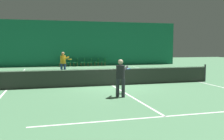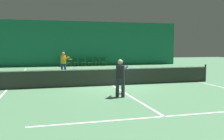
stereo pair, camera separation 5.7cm
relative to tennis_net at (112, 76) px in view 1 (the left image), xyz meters
The scene contains 18 objects.
ground_plane 0.51m from the tennis_net, ahead, with size 60.00×60.00×0.00m, color #4C7F56.
backdrop_curtain 14.43m from the tennis_net, 90.00° to the left, with size 23.00×0.12×4.91m.
court_line_baseline_far 11.91m from the tennis_net, 90.00° to the left, with size 11.00×0.10×0.00m.
court_line_service_far 6.42m from the tennis_net, 90.00° to the left, with size 8.25×0.10×0.00m.
court_line_service_near 6.42m from the tennis_net, 90.00° to the right, with size 8.25×0.10×0.00m.
court_line_sideline_left 5.52m from the tennis_net, behind, with size 0.10×23.80×0.00m.
court_line_sideline_right 5.52m from the tennis_net, ahead, with size 0.10×23.80×0.00m.
court_line_centre 0.51m from the tennis_net, ahead, with size 0.10×12.80×0.00m.
tennis_net is the anchor object (origin of this frame).
player_near 3.21m from the tennis_net, 98.31° to the right, with size 1.04×1.30×1.63m.
player_far 6.47m from the tennis_net, 110.58° to the left, with size 0.90×1.41×1.74m.
courtside_chair_0 13.87m from the tennis_net, 97.84° to the left, with size 0.44×0.44×0.84m.
courtside_chair_1 13.79m from the tennis_net, 94.67° to the left, with size 0.44×0.44×0.84m.
courtside_chair_2 13.75m from the tennis_net, 91.48° to the left, with size 0.44×0.44×0.84m.
courtside_chair_3 13.75m from the tennis_net, 88.28° to the left, with size 0.44×0.44×0.84m.
courtside_chair_4 13.80m from the tennis_net, 85.09° to the left, with size 0.44×0.44×0.84m.
courtside_chair_5 13.88m from the tennis_net, 81.93° to the left, with size 0.44×0.44×0.84m.
courtside_chair_6 14.01m from the tennis_net, 78.81° to the left, with size 0.44×0.44×0.84m.
Camera 1 is at (-3.56, -13.33, 2.19)m, focal length 40.00 mm.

